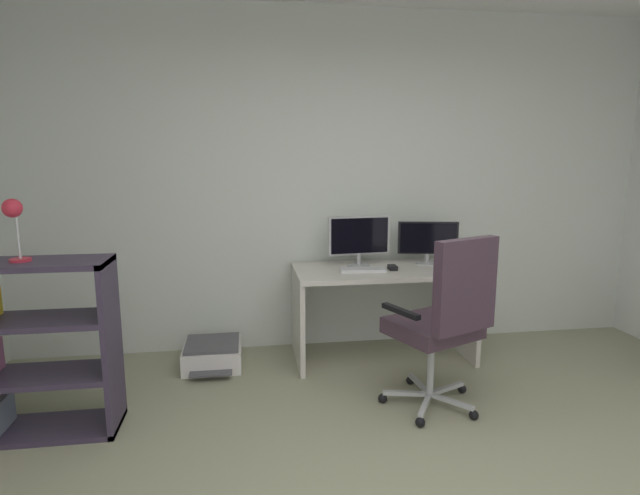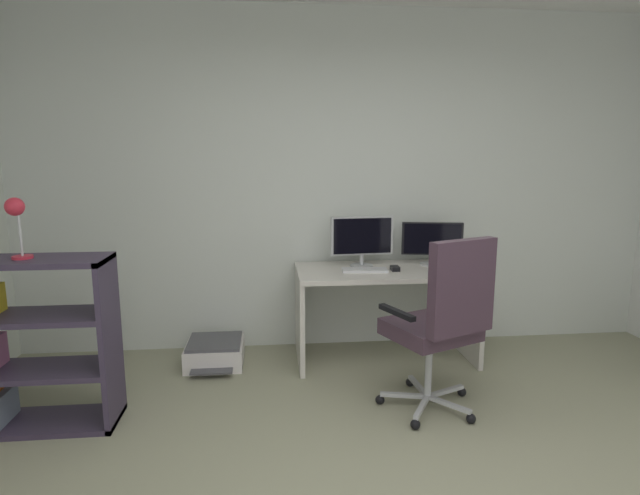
{
  "view_description": "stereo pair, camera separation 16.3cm",
  "coord_description": "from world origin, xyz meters",
  "px_view_note": "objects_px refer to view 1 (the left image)",
  "views": [
    {
      "loc": [
        -0.77,
        -1.6,
        1.57
      ],
      "look_at": [
        -0.26,
        1.81,
        0.96
      ],
      "focal_mm": 28.31,
      "sensor_mm": 36.0,
      "label": 1
    },
    {
      "loc": [
        -0.61,
        -1.62,
        1.57
      ],
      "look_at": [
        -0.26,
        1.81,
        0.96
      ],
      "focal_mm": 28.31,
      "sensor_mm": 36.0,
      "label": 2
    }
  ],
  "objects_px": {
    "computer_mouse": "(393,268)",
    "bookshelf": "(8,354)",
    "desk": "(382,293)",
    "keyboard": "(363,270)",
    "monitor_secondary": "(428,240)",
    "desk_lamp": "(14,217)",
    "office_chair": "(445,316)",
    "printer": "(213,354)",
    "monitor_main": "(359,237)"
  },
  "relations": [
    {
      "from": "computer_mouse",
      "to": "bookshelf",
      "type": "xyz_separation_m",
      "value": [
        -2.45,
        -0.74,
        -0.26
      ]
    },
    {
      "from": "desk",
      "to": "keyboard",
      "type": "distance_m",
      "value": 0.28
    },
    {
      "from": "desk",
      "to": "computer_mouse",
      "type": "bearing_deg",
      "value": -44.94
    },
    {
      "from": "monitor_secondary",
      "to": "desk_lamp",
      "type": "xyz_separation_m",
      "value": [
        -2.68,
        -0.92,
        0.34
      ]
    },
    {
      "from": "computer_mouse",
      "to": "monitor_secondary",
      "type": "bearing_deg",
      "value": 28.83
    },
    {
      "from": "keyboard",
      "to": "office_chair",
      "type": "relative_size",
      "value": 0.3
    },
    {
      "from": "keyboard",
      "to": "monitor_secondary",
      "type": "bearing_deg",
      "value": 21.83
    },
    {
      "from": "desk",
      "to": "computer_mouse",
      "type": "distance_m",
      "value": 0.23
    },
    {
      "from": "bookshelf",
      "to": "desk_lamp",
      "type": "relative_size",
      "value": 2.95
    },
    {
      "from": "monitor_secondary",
      "to": "printer",
      "type": "relative_size",
      "value": 0.92
    },
    {
      "from": "monitor_secondary",
      "to": "office_chair",
      "type": "height_order",
      "value": "office_chair"
    },
    {
      "from": "monitor_secondary",
      "to": "computer_mouse",
      "type": "relative_size",
      "value": 4.76
    },
    {
      "from": "office_chair",
      "to": "bookshelf",
      "type": "bearing_deg",
      "value": 177.47
    },
    {
      "from": "bookshelf",
      "to": "printer",
      "type": "distance_m",
      "value": 1.4
    },
    {
      "from": "monitor_main",
      "to": "keyboard",
      "type": "distance_m",
      "value": 0.28
    },
    {
      "from": "bookshelf",
      "to": "monitor_main",
      "type": "bearing_deg",
      "value": 22.39
    },
    {
      "from": "keyboard",
      "to": "computer_mouse",
      "type": "xyz_separation_m",
      "value": [
        0.24,
        0.01,
        0.01
      ]
    },
    {
      "from": "monitor_main",
      "to": "monitor_secondary",
      "type": "distance_m",
      "value": 0.57
    },
    {
      "from": "desk",
      "to": "desk_lamp",
      "type": "xyz_separation_m",
      "value": [
        -2.28,
        -0.8,
        0.73
      ]
    },
    {
      "from": "computer_mouse",
      "to": "bookshelf",
      "type": "distance_m",
      "value": 2.57
    },
    {
      "from": "office_chair",
      "to": "keyboard",
      "type": "bearing_deg",
      "value": 110.27
    },
    {
      "from": "monitor_main",
      "to": "monitor_secondary",
      "type": "height_order",
      "value": "monitor_main"
    },
    {
      "from": "monitor_main",
      "to": "keyboard",
      "type": "bearing_deg",
      "value": -92.75
    },
    {
      "from": "keyboard",
      "to": "desk",
      "type": "bearing_deg",
      "value": 25.75
    },
    {
      "from": "desk",
      "to": "monitor_secondary",
      "type": "xyz_separation_m",
      "value": [
        0.4,
        0.11,
        0.39
      ]
    },
    {
      "from": "keyboard",
      "to": "bookshelf",
      "type": "xyz_separation_m",
      "value": [
        -2.21,
        -0.73,
        -0.25
      ]
    },
    {
      "from": "keyboard",
      "to": "printer",
      "type": "distance_m",
      "value": 1.32
    },
    {
      "from": "monitor_secondary",
      "to": "office_chair",
      "type": "bearing_deg",
      "value": -104.35
    },
    {
      "from": "monitor_secondary",
      "to": "printer",
      "type": "bearing_deg",
      "value": -176.68
    },
    {
      "from": "monitor_secondary",
      "to": "printer",
      "type": "xyz_separation_m",
      "value": [
        -1.72,
        -0.1,
        -0.83
      ]
    },
    {
      "from": "keyboard",
      "to": "office_chair",
      "type": "distance_m",
      "value": 0.91
    },
    {
      "from": "office_chair",
      "to": "monitor_secondary",
      "type": "bearing_deg",
      "value": 75.65
    },
    {
      "from": "monitor_secondary",
      "to": "keyboard",
      "type": "bearing_deg",
      "value": -162.52
    },
    {
      "from": "bookshelf",
      "to": "office_chair",
      "type": "bearing_deg",
      "value": -2.53
    },
    {
      "from": "monitor_main",
      "to": "bookshelf",
      "type": "xyz_separation_m",
      "value": [
        -2.22,
        -0.92,
        -0.47
      ]
    },
    {
      "from": "desk",
      "to": "computer_mouse",
      "type": "height_order",
      "value": "computer_mouse"
    },
    {
      "from": "desk_lamp",
      "to": "keyboard",
      "type": "bearing_deg",
      "value": 19.21
    },
    {
      "from": "desk",
      "to": "bookshelf",
      "type": "xyz_separation_m",
      "value": [
        -2.39,
        -0.8,
        -0.05
      ]
    },
    {
      "from": "computer_mouse",
      "to": "desk",
      "type": "bearing_deg",
      "value": 137.08
    },
    {
      "from": "monitor_main",
      "to": "bookshelf",
      "type": "bearing_deg",
      "value": -157.61
    },
    {
      "from": "desk",
      "to": "desk_lamp",
      "type": "bearing_deg",
      "value": -160.62
    },
    {
      "from": "desk",
      "to": "monitor_main",
      "type": "height_order",
      "value": "monitor_main"
    },
    {
      "from": "desk",
      "to": "keyboard",
      "type": "xyz_separation_m",
      "value": [
        -0.18,
        -0.07,
        0.21
      ]
    },
    {
      "from": "monitor_secondary",
      "to": "bookshelf",
      "type": "relative_size",
      "value": 0.47
    },
    {
      "from": "computer_mouse",
      "to": "desk_lamp",
      "type": "bearing_deg",
      "value": -160.36
    },
    {
      "from": "printer",
      "to": "monitor_secondary",
      "type": "bearing_deg",
      "value": 3.32
    },
    {
      "from": "keyboard",
      "to": "desk_lamp",
      "type": "xyz_separation_m",
      "value": [
        -2.11,
        -0.73,
        0.52
      ]
    },
    {
      "from": "desk",
      "to": "bookshelf",
      "type": "relative_size",
      "value": 1.35
    },
    {
      "from": "monitor_main",
      "to": "bookshelf",
      "type": "distance_m",
      "value": 2.45
    },
    {
      "from": "computer_mouse",
      "to": "office_chair",
      "type": "relative_size",
      "value": 0.09
    }
  ]
}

